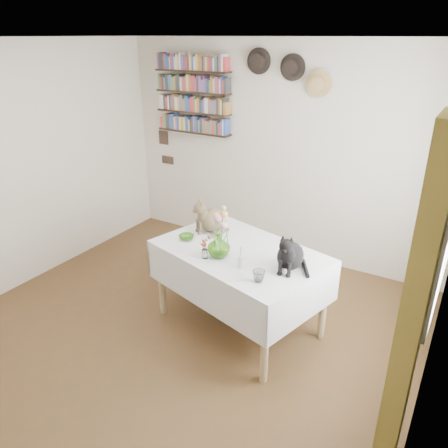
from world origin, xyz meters
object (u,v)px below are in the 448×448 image
Objects in this scene: dining_table at (239,270)px; flower_vase at (219,246)px; tabby_cat at (212,214)px; bookshelf_unit at (193,95)px; black_cat at (291,249)px.

dining_table is 8.24× the size of flower_vase.
tabby_cat is 0.34× the size of bookshelf_unit.
bookshelf_unit reaches higher than tabby_cat.
tabby_cat is 0.99× the size of black_cat.
flower_vase is at bearing -118.03° from dining_table.
dining_table is 0.36m from flower_vase.
dining_table is at bearing 168.17° from black_cat.
flower_vase is (0.33, -0.42, -0.07)m from tabby_cat.
bookshelf_unit is at bearing 137.46° from black_cat.
bookshelf_unit is (-2.00, 1.57, 0.89)m from black_cat.
bookshelf_unit reaches higher than flower_vase.
black_cat is (0.50, -0.07, 0.36)m from dining_table.
tabby_cat is at bearing 157.87° from black_cat.
flower_vase is 0.20× the size of bookshelf_unit.
tabby_cat is at bearing -50.08° from bookshelf_unit.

